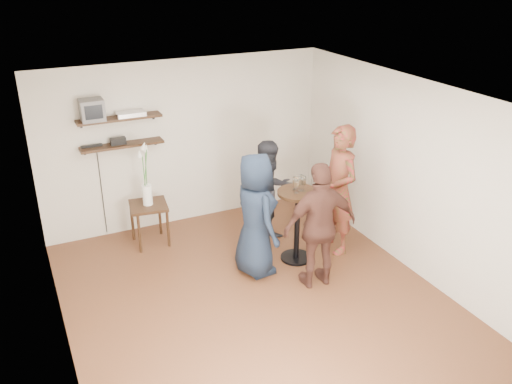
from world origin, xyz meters
The scene contains 18 objects.
room centered at (0.00, 0.00, 1.30)m, with size 4.58×5.08×2.68m.
shelf_upper centered at (-1.00, 2.38, 1.85)m, with size 1.20×0.25×0.04m, color black.
shelf_lower centered at (-1.00, 2.38, 1.45)m, with size 1.20×0.25×0.04m, color black.
crt_monitor centered at (-1.36, 2.38, 2.02)m, with size 0.32×0.30×0.30m, color #59595B.
dvd_deck centered at (-0.83, 2.38, 1.90)m, with size 0.40×0.24×0.06m, color silver.
radio centered at (-1.05, 2.38, 1.52)m, with size 0.22×0.10×0.10m, color black.
power_strip centered at (-1.42, 2.42, 1.48)m, with size 0.30×0.05×0.03m, color black.
side_table centered at (-0.79, 1.95, 0.53)m, with size 0.60×0.60×0.64m.
vase_lilies centered at (-0.80, 1.95, 0.95)m, with size 0.19×0.20×0.99m.
drinks_table centered at (0.95, 0.61, 0.67)m, with size 0.57×0.57×1.05m.
wine_glass_fl centered at (0.90, 0.57, 1.19)m, with size 0.07×0.07×0.21m.
wine_glass_fr centered at (1.01, 0.59, 1.19)m, with size 0.07×0.07×0.21m.
wine_glass_bl centered at (0.93, 0.68, 1.18)m, with size 0.06×0.06×0.18m.
wine_glass_br centered at (0.99, 0.61, 1.20)m, with size 0.07×0.07×0.22m.
person_plaid centered at (1.61, 0.61, 0.94)m, with size 0.69×0.45×1.88m, color #B7142C.
person_dark centered at (0.85, 1.26, 0.79)m, with size 0.77×0.60×1.58m, color black.
person_navy centered at (0.29, 0.56, 0.85)m, with size 0.83×0.54×1.70m, color #151E2F.
person_brown centered at (0.90, -0.05, 0.85)m, with size 0.99×0.41×1.69m, color #48271F.
Camera 1 is at (-2.44, -5.20, 4.01)m, focal length 38.00 mm.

